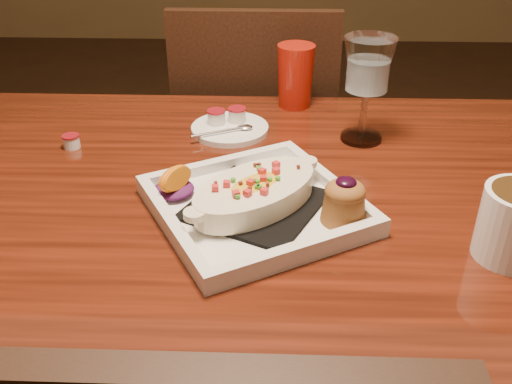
{
  "coord_description": "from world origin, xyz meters",
  "views": [
    {
      "loc": [
        0.05,
        -0.78,
        1.24
      ],
      "look_at": [
        0.02,
        -0.01,
        0.77
      ],
      "focal_mm": 40.0,
      "sensor_mm": 36.0,
      "label": 1
    }
  ],
  "objects_px": {
    "saucer": "(228,126)",
    "red_tumbler": "(295,76)",
    "goblet": "(368,71)",
    "chair_far": "(256,154)",
    "plate": "(262,199)",
    "table": "(243,248)"
  },
  "relations": [
    {
      "from": "chair_far",
      "to": "goblet",
      "type": "xyz_separation_m",
      "value": [
        0.22,
        -0.4,
        0.38
      ]
    },
    {
      "from": "plate",
      "to": "saucer",
      "type": "bearing_deg",
      "value": 74.98
    },
    {
      "from": "table",
      "to": "chair_far",
      "type": "bearing_deg",
      "value": 90.0
    },
    {
      "from": "table",
      "to": "saucer",
      "type": "distance_m",
      "value": 0.29
    },
    {
      "from": "chair_far",
      "to": "plate",
      "type": "height_order",
      "value": "chair_far"
    },
    {
      "from": "plate",
      "to": "goblet",
      "type": "distance_m",
      "value": 0.35
    },
    {
      "from": "saucer",
      "to": "table",
      "type": "bearing_deg",
      "value": -80.96
    },
    {
      "from": "table",
      "to": "red_tumbler",
      "type": "distance_m",
      "value": 0.44
    },
    {
      "from": "goblet",
      "to": "saucer",
      "type": "height_order",
      "value": "goblet"
    },
    {
      "from": "table",
      "to": "saucer",
      "type": "relative_size",
      "value": 9.71
    },
    {
      "from": "red_tumbler",
      "to": "goblet",
      "type": "bearing_deg",
      "value": -53.23
    },
    {
      "from": "plate",
      "to": "red_tumbler",
      "type": "height_order",
      "value": "red_tumbler"
    },
    {
      "from": "saucer",
      "to": "red_tumbler",
      "type": "bearing_deg",
      "value": 45.78
    },
    {
      "from": "table",
      "to": "plate",
      "type": "height_order",
      "value": "plate"
    },
    {
      "from": "chair_far",
      "to": "plate",
      "type": "bearing_deg",
      "value": 92.87
    },
    {
      "from": "plate",
      "to": "saucer",
      "type": "xyz_separation_m",
      "value": [
        -0.08,
        0.3,
        -0.02
      ]
    },
    {
      "from": "table",
      "to": "red_tumbler",
      "type": "height_order",
      "value": "red_tumbler"
    },
    {
      "from": "table",
      "to": "goblet",
      "type": "height_order",
      "value": "goblet"
    },
    {
      "from": "chair_far",
      "to": "table",
      "type": "bearing_deg",
      "value": 90.0
    },
    {
      "from": "saucer",
      "to": "red_tumbler",
      "type": "relative_size",
      "value": 1.15
    },
    {
      "from": "table",
      "to": "plate",
      "type": "distance_m",
      "value": 0.13
    },
    {
      "from": "saucer",
      "to": "red_tumbler",
      "type": "xyz_separation_m",
      "value": [
        0.14,
        0.14,
        0.06
      ]
    }
  ]
}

